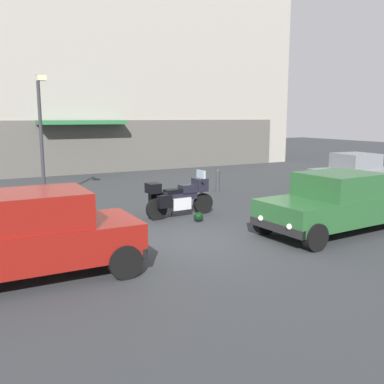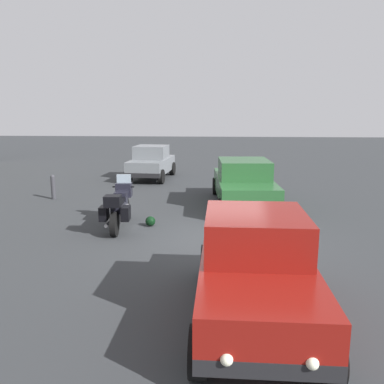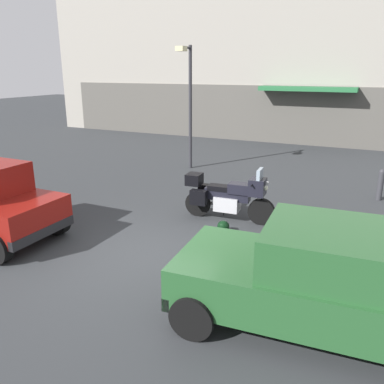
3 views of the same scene
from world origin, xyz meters
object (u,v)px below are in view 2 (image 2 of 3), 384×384
Objects in this scene: car_hatchback_near at (255,267)px; car_compact_side at (152,163)px; motorcycle at (120,206)px; helmet at (150,221)px; bollard_curbside at (53,186)px; car_sedan_far at (244,183)px.

car_hatchback_near reaches higher than car_compact_side.
helmet is at bearing -78.58° from motorcycle.
bollard_curbside is at bearing 52.27° from helmet.
car_compact_side is 3.97× the size of bollard_curbside.
motorcycle is 8.09× the size of helmet.
car_compact_side is (5.11, 4.00, -0.01)m from car_sedan_far.
helmet is 0.06× the size of car_sedan_far.
car_sedan_far reaches higher than motorcycle.
car_sedan_far is at bearing -94.15° from bollard_curbside.
car_sedan_far is (2.68, -2.72, 0.64)m from helmet.
car_sedan_far is 6.84m from bollard_curbside.
car_hatchback_near is at bearing -148.01° from motorcycle.
car_sedan_far is at bearing -45.44° from helmet.
motorcycle reaches higher than bollard_curbside.
motorcycle is at bearing -135.75° from bollard_curbside.
car_sedan_far is (2.89, -3.52, 0.16)m from motorcycle.
motorcycle is 2.52× the size of bollard_curbside.
car_hatchback_near is at bearing -140.48° from bollard_curbside.
car_hatchback_near is at bearing -5.53° from car_sedan_far.
motorcycle is at bearing -171.84° from car_compact_side.
car_compact_side is at bearing 9.35° from helmet.
car_compact_side is (7.78, 1.28, 0.63)m from helmet.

